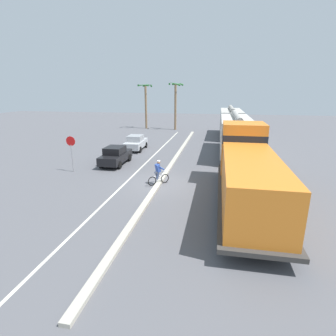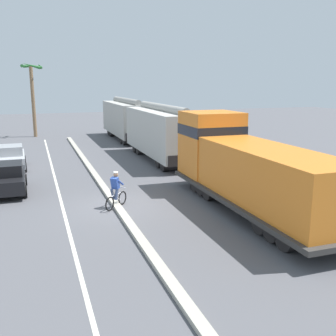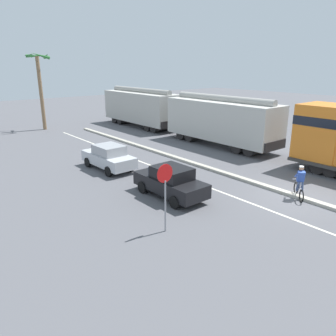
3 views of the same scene
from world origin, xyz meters
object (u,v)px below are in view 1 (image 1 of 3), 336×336
object	(u,v)px
parked_car_silver	(136,143)
palm_tree_near	(146,98)
hopper_car_lead	(235,134)
stop_sign	(71,147)
hopper_car_middle	(231,122)
cyclist	(158,173)
palm_tree_far	(176,97)
parked_car_black	(116,155)
locomotive	(246,172)

from	to	relation	value
parked_car_silver	palm_tree_near	bearing A→B (deg)	101.48
hopper_car_lead	parked_car_silver	xyz separation A→B (m)	(-10.58, 0.18, -1.26)
palm_tree_near	stop_sign	bearing A→B (deg)	-87.79
hopper_car_middle	cyclist	bearing A→B (deg)	-104.41
palm_tree_near	palm_tree_far	xyz separation A→B (m)	(5.24, -0.70, 0.10)
hopper_car_lead	stop_sign	bearing A→B (deg)	-146.39
parked_car_black	palm_tree_near	world-z (taller)	palm_tree_near
parked_car_silver	cyclist	distance (m)	11.63
parked_car_silver	palm_tree_near	distance (m)	18.02
cyclist	hopper_car_lead	bearing A→B (deg)	61.42
locomotive	palm_tree_far	xyz separation A→B (m)	(-8.82, 28.77, 3.50)
parked_car_silver	cyclist	bearing A→B (deg)	-64.83
hopper_car_middle	palm_tree_far	xyz separation A→B (m)	(-8.82, 5.01, 3.22)
hopper_car_lead	cyclist	world-z (taller)	hopper_car_lead
parked_car_silver	hopper_car_lead	bearing A→B (deg)	-0.98
parked_car_silver	palm_tree_far	distance (m)	17.12
hopper_car_lead	stop_sign	distance (m)	15.68
hopper_car_middle	cyclist	world-z (taller)	hopper_car_middle
locomotive	palm_tree_far	bearing A→B (deg)	107.05
hopper_car_lead	parked_car_black	distance (m)	12.14
hopper_car_lead	palm_tree_near	world-z (taller)	palm_tree_near
stop_sign	parked_car_silver	bearing A→B (deg)	74.39
stop_sign	hopper_car_lead	bearing A→B (deg)	33.61
locomotive	stop_sign	bearing A→B (deg)	165.08
hopper_car_middle	hopper_car_lead	bearing A→B (deg)	-90.00
parked_car_black	parked_car_silver	world-z (taller)	same
hopper_car_middle	palm_tree_near	bearing A→B (deg)	157.90
palm_tree_far	locomotive	bearing A→B (deg)	-72.95
stop_sign	parked_car_black	bearing A→B (deg)	46.64
parked_car_black	stop_sign	distance (m)	3.92
palm_tree_near	hopper_car_lead	bearing A→B (deg)	-50.91
palm_tree_near	cyclist	bearing A→B (deg)	-73.06
hopper_car_lead	palm_tree_far	xyz separation A→B (m)	(-8.82, 16.61, 3.22)
cyclist	palm_tree_near	distance (m)	29.24
locomotive	parked_car_black	world-z (taller)	locomotive
locomotive	hopper_car_lead	size ratio (longest dim) A/B	1.10
locomotive	cyclist	world-z (taller)	locomotive
hopper_car_lead	cyclist	distance (m)	11.85
locomotive	palm_tree_near	world-z (taller)	palm_tree_near
cyclist	palm_tree_far	size ratio (longest dim) A/B	0.22
palm_tree_near	palm_tree_far	distance (m)	5.29
stop_sign	palm_tree_far	xyz separation A→B (m)	(4.24, 25.29, 3.27)
hopper_car_lead	palm_tree_far	world-z (taller)	palm_tree_far
parked_car_black	stop_sign	bearing A→B (deg)	-133.36
locomotive	parked_car_black	bearing A→B (deg)	149.48
locomotive	stop_sign	distance (m)	13.52
palm_tree_near	palm_tree_far	size ratio (longest dim) A/B	0.97
stop_sign	palm_tree_near	size ratio (longest dim) A/B	0.38
hopper_car_lead	hopper_car_middle	world-z (taller)	same
parked_car_black	cyclist	xyz separation A→B (m)	(4.86, -4.38, 0.00)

